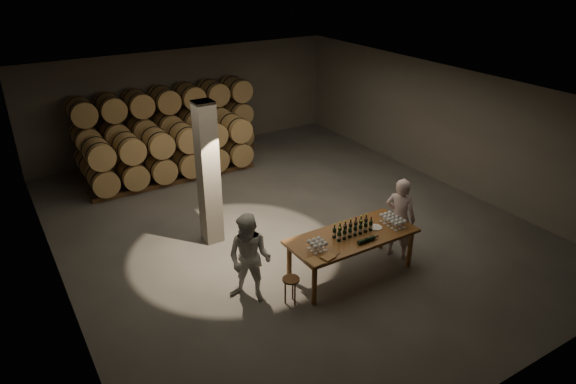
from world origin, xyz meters
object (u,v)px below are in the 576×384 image
tasting_table (352,239)px  person_woman (250,259)px  person_man (400,218)px  stool (291,283)px  bottle_cluster (353,229)px  notebook_near (328,257)px  plate (376,227)px

tasting_table → person_woman: size_ratio=1.49×
tasting_table → person_man: person_man is taller
stool → person_woman: bearing=137.7°
tasting_table → bottle_cluster: 0.22m
stool → person_woman: size_ratio=0.31×
tasting_table → notebook_near: bearing=-154.5°
notebook_near → person_man: size_ratio=0.13×
plate → stool: (-2.09, -0.15, -0.47)m
bottle_cluster → person_man: bearing=0.0°
bottle_cluster → person_woman: person_woman is taller
notebook_near → bottle_cluster: bearing=12.9°
plate → tasting_table: bearing=178.1°
tasting_table → person_man: (1.27, 0.03, 0.10)m
plate → stool: plate is taller
tasting_table → person_woman: (-2.08, 0.35, 0.08)m
notebook_near → person_man: bearing=-1.6°
plate → person_woman: bearing=172.2°
tasting_table → bottle_cluster: bottle_cluster is taller
tasting_table → stool: 1.57m
tasting_table → stool: (-1.52, -0.17, -0.36)m
notebook_near → tasting_table: bearing=12.1°
notebook_near → stool: notebook_near is taller
stool → person_man: bearing=4.0°
bottle_cluster → person_woman: bearing=171.4°
person_man → person_woman: size_ratio=1.02×
notebook_near → person_man: 2.20m
person_man → person_woman: 3.37m
bottle_cluster → plate: bearing=-4.9°
person_man → person_woman: bearing=58.2°
notebook_near → person_woman: 1.42m
plate → notebook_near: bearing=-164.7°
person_woman → bottle_cluster: bearing=41.4°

